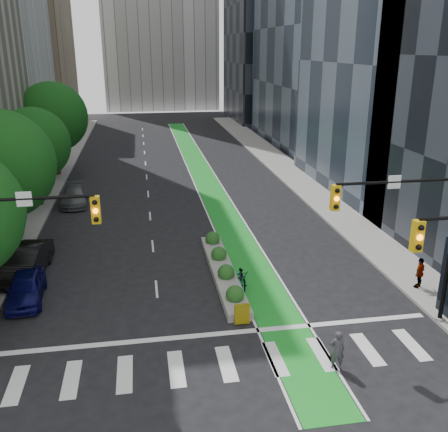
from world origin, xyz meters
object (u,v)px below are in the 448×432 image
object	(u,v)px
cyclist	(337,350)
parked_car_left_far	(74,196)
bicycle	(242,277)
pedestrian_far	(420,273)
parked_car_left_near	(26,288)
parked_car_left_mid	(25,262)
median_planter	(223,269)

from	to	relation	value
cyclist	parked_car_left_far	bearing A→B (deg)	-49.92
bicycle	parked_car_left_far	world-z (taller)	parked_car_left_far
pedestrian_far	parked_car_left_near	bearing A→B (deg)	-43.30
cyclist	pedestrian_far	size ratio (longest dim) A/B	1.01
bicycle	parked_car_left_near	size ratio (longest dim) A/B	0.50
cyclist	parked_car_left_mid	distance (m)	17.45
parked_car_left_mid	parked_car_left_near	bearing A→B (deg)	-71.68
bicycle	cyclist	world-z (taller)	cyclist
parked_car_left_near	parked_car_left_far	world-z (taller)	parked_car_left_near
parked_car_left_near	pedestrian_far	world-z (taller)	pedestrian_far
bicycle	parked_car_left_near	bearing A→B (deg)	-177.86
median_planter	pedestrian_far	world-z (taller)	pedestrian_far
cyclist	parked_car_left_near	bearing A→B (deg)	-18.36
parked_car_left_near	bicycle	bearing A→B (deg)	-4.99
median_planter	parked_car_left_near	bearing A→B (deg)	-173.24
median_planter	parked_car_left_far	xyz separation A→B (m)	(-9.56, 15.03, 0.33)
parked_car_left_far	pedestrian_far	size ratio (longest dim) A/B	2.95
median_planter	cyclist	world-z (taller)	cyclist
parked_car_left_near	parked_car_left_far	size ratio (longest dim) A/B	0.86
cyclist	parked_car_left_mid	bearing A→B (deg)	-25.77
parked_car_left_mid	parked_car_left_far	xyz separation A→B (m)	(1.14, 13.25, -0.13)
bicycle	pedestrian_far	distance (m)	9.16
parked_car_left_near	pedestrian_far	distance (m)	19.97
bicycle	cyclist	size ratio (longest dim) A/B	1.25
parked_car_left_near	parked_car_left_far	bearing A→B (deg)	84.30
parked_car_left_near	median_planter	bearing A→B (deg)	2.99
parked_car_left_mid	median_planter	bearing A→B (deg)	-2.33
cyclist	parked_car_left_far	world-z (taller)	cyclist
cyclist	parked_car_left_near	world-z (taller)	cyclist
cyclist	bicycle	bearing A→B (deg)	-61.35
median_planter	parked_car_left_mid	xyz separation A→B (m)	(-10.70, 1.78, 0.46)
median_planter	bicycle	bearing A→B (deg)	-60.78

